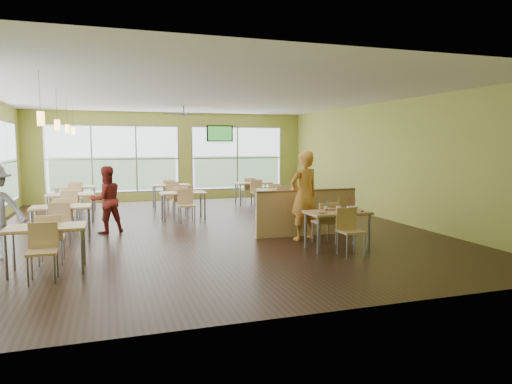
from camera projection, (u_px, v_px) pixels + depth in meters
room at (205, 163)px, 11.01m from camera, size 12.00×12.04×3.20m
window_bays at (92, 164)px, 13.12m from camera, size 9.24×10.24×2.38m
main_table at (337, 217)px, 8.89m from camera, size 1.22×1.52×0.87m
half_wall_divider at (306, 212)px, 10.28m from camera, size 2.40×0.14×1.04m
dining_tables at (154, 197)px, 12.41m from camera, size 6.92×8.72×0.87m
pendant_lights at (63, 127)px, 10.58m from camera, size 0.11×7.31×0.86m
ceiling_fan at (184, 114)px, 13.71m from camera, size 1.25×1.25×0.29m
tv_backwall at (220, 134)px, 17.06m from camera, size 1.00×0.07×0.60m
man_plaid at (304, 196)px, 9.76m from camera, size 0.79×0.63×1.91m
patron_maroon at (106, 200)px, 10.49m from camera, size 0.91×0.81×1.55m
cup_blue at (326, 209)px, 8.72m from camera, size 0.08×0.08×0.30m
cup_yellow at (338, 210)px, 8.64m from camera, size 0.10×0.10×0.35m
cup_red_near at (349, 209)px, 8.68m from camera, size 0.09×0.09×0.34m
cup_red_far at (355, 209)px, 8.80m from camera, size 0.08×0.08×0.30m
food_basket at (352, 208)px, 9.14m from camera, size 0.23×0.23×0.05m
ketchup_cup at (362, 211)px, 8.84m from camera, size 0.06×0.06×0.03m
wrapper_left at (322, 213)px, 8.57m from camera, size 0.16×0.14×0.04m
wrapper_mid at (332, 209)px, 9.06m from camera, size 0.23×0.22×0.05m
wrapper_right at (354, 212)px, 8.65m from camera, size 0.17×0.16×0.04m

